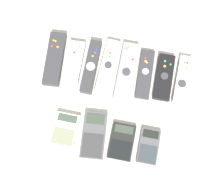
{
  "coord_description": "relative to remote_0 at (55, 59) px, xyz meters",
  "views": [
    {
      "loc": [
        0.04,
        -0.25,
        1.04
      ],
      "look_at": [
        0.0,
        0.03,
        0.01
      ],
      "focal_mm": 50.0,
      "sensor_mm": 36.0,
      "label": 1
    }
  ],
  "objects": [
    {
      "name": "remote_4",
      "position": [
        0.26,
        -0.01,
        -0.0
      ],
      "size": [
        0.06,
        0.22,
        0.03
      ],
      "rotation": [
        0.0,
        0.0,
        -0.03
      ],
      "color": "gray",
      "rests_on": "ground_plane"
    },
    {
      "name": "remote_5",
      "position": [
        0.32,
        -0.0,
        -0.0
      ],
      "size": [
        0.05,
        0.18,
        0.02
      ],
      "rotation": [
        0.0,
        0.0,
        0.0
      ],
      "color": "#333338",
      "rests_on": "ground_plane"
    },
    {
      "name": "remote_1",
      "position": [
        0.07,
        -0.0,
        0.0
      ],
      "size": [
        0.06,
        0.15,
        0.03
      ],
      "rotation": [
        0.0,
        0.0,
        0.0
      ],
      "color": "silver",
      "rests_on": "ground_plane"
    },
    {
      "name": "calculator_2",
      "position": [
        0.28,
        -0.25,
        -0.01
      ],
      "size": [
        0.08,
        0.12,
        0.02
      ],
      "rotation": [
        0.0,
        0.0,
        -0.03
      ],
      "color": "black",
      "rests_on": "ground_plane"
    },
    {
      "name": "remote_7",
      "position": [
        0.45,
        -0.0,
        -0.0
      ],
      "size": [
        0.05,
        0.18,
        0.02
      ],
      "rotation": [
        0.0,
        0.0,
        -0.06
      ],
      "color": "white",
      "rests_on": "ground_plane"
    },
    {
      "name": "calculator_0",
      "position": [
        0.09,
        -0.24,
        -0.0
      ],
      "size": [
        0.09,
        0.11,
        0.02
      ],
      "rotation": [
        0.0,
        0.0,
        -0.04
      ],
      "color": "beige",
      "rests_on": "ground_plane"
    },
    {
      "name": "calculator_3",
      "position": [
        0.37,
        -0.25,
        -0.01
      ],
      "size": [
        0.07,
        0.12,
        0.02
      ],
      "rotation": [
        0.0,
        0.0,
        -0.03
      ],
      "color": "#4C4C51",
      "rests_on": "ground_plane"
    },
    {
      "name": "remote_2",
      "position": [
        0.13,
        -0.01,
        0.0
      ],
      "size": [
        0.05,
        0.2,
        0.03
      ],
      "rotation": [
        0.0,
        0.0,
        -0.02
      ],
      "color": "#333338",
      "rests_on": "ground_plane"
    },
    {
      "name": "remote_0",
      "position": [
        0.0,
        0.0,
        0.0
      ],
      "size": [
        0.07,
        0.2,
        0.03
      ],
      "rotation": [
        0.0,
        0.0,
        0.05
      ],
      "color": "#333338",
      "rests_on": "ground_plane"
    },
    {
      "name": "remote_6",
      "position": [
        0.39,
        -0.01,
        -0.0
      ],
      "size": [
        0.06,
        0.17,
        0.02
      ],
      "rotation": [
        0.0,
        0.0,
        -0.02
      ],
      "color": "black",
      "rests_on": "ground_plane"
    },
    {
      "name": "remote_3",
      "position": [
        0.19,
        -0.0,
        0.0
      ],
      "size": [
        0.06,
        0.21,
        0.03
      ],
      "rotation": [
        0.0,
        0.0,
        -0.07
      ],
      "color": "white",
      "rests_on": "ground_plane"
    },
    {
      "name": "calculator_1",
      "position": [
        0.18,
        -0.24,
        -0.0
      ],
      "size": [
        0.09,
        0.16,
        0.02
      ],
      "rotation": [
        0.0,
        0.0,
        0.06
      ],
      "color": "#4C4C51",
      "rests_on": "ground_plane"
    },
    {
      "name": "ground_plane",
      "position": [
        0.22,
        -0.14,
        -0.01
      ],
      "size": [
        3.0,
        3.0,
        0.0
      ],
      "primitive_type": "plane",
      "color": "beige"
    }
  ]
}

